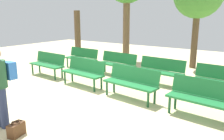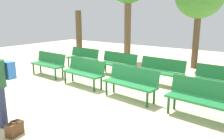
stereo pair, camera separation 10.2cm
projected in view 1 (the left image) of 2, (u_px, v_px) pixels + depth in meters
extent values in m
plane|color=beige|center=(65.00, 107.00, 5.83)|extent=(24.00, 24.00, 0.00)
cube|color=#1E7238|center=(46.00, 65.00, 8.68)|extent=(1.62, 0.54, 0.05)
cube|color=#1E7238|center=(50.00, 58.00, 8.77)|extent=(1.60, 0.22, 0.40)
cylinder|color=#194C28|center=(33.00, 69.00, 9.03)|extent=(0.06, 0.06, 0.40)
cylinder|color=#194C28|center=(55.00, 75.00, 8.19)|extent=(0.06, 0.06, 0.40)
cylinder|color=#194C28|center=(40.00, 68.00, 9.28)|extent=(0.06, 0.06, 0.40)
cylinder|color=#194C28|center=(62.00, 73.00, 8.43)|extent=(0.06, 0.06, 0.40)
cube|color=#1E7238|center=(82.00, 73.00, 7.43)|extent=(1.63, 0.59, 0.05)
cube|color=#1E7238|center=(86.00, 65.00, 7.52)|extent=(1.60, 0.27, 0.40)
cylinder|color=#194C28|center=(65.00, 77.00, 7.80)|extent=(0.06, 0.06, 0.40)
cylinder|color=#194C28|center=(94.00, 85.00, 6.92)|extent=(0.06, 0.06, 0.40)
cylinder|color=#194C28|center=(72.00, 76.00, 8.04)|extent=(0.06, 0.06, 0.40)
cylinder|color=#194C28|center=(101.00, 83.00, 7.16)|extent=(0.06, 0.06, 0.40)
cube|color=#1E7238|center=(130.00, 84.00, 6.27)|extent=(1.64, 0.61, 0.05)
cube|color=#1E7238|center=(134.00, 74.00, 6.36)|extent=(1.60, 0.29, 0.40)
cylinder|color=#194C28|center=(107.00, 88.00, 6.65)|extent=(0.06, 0.06, 0.40)
cylinder|color=#194C28|center=(148.00, 100.00, 5.75)|extent=(0.06, 0.06, 0.40)
cylinder|color=#194C28|center=(114.00, 86.00, 6.88)|extent=(0.06, 0.06, 0.40)
cylinder|color=#194C28|center=(155.00, 96.00, 5.99)|extent=(0.06, 0.06, 0.40)
cube|color=#1E7238|center=(203.00, 101.00, 5.05)|extent=(1.63, 0.57, 0.05)
cube|color=#1E7238|center=(207.00, 88.00, 5.14)|extent=(1.60, 0.26, 0.40)
cylinder|color=#194C28|center=(169.00, 105.00, 5.41)|extent=(0.06, 0.06, 0.40)
cylinder|color=#194C28|center=(175.00, 101.00, 5.65)|extent=(0.06, 0.06, 0.40)
cube|color=#1E7238|center=(81.00, 59.00, 9.94)|extent=(1.63, 0.55, 0.05)
cube|color=#1E7238|center=(84.00, 53.00, 10.03)|extent=(1.60, 0.23, 0.40)
cylinder|color=#194C28|center=(67.00, 62.00, 10.30)|extent=(0.06, 0.06, 0.40)
cylinder|color=#194C28|center=(90.00, 67.00, 9.44)|extent=(0.06, 0.06, 0.40)
cylinder|color=#194C28|center=(73.00, 61.00, 10.54)|extent=(0.06, 0.06, 0.40)
cylinder|color=#194C28|center=(95.00, 65.00, 9.69)|extent=(0.06, 0.06, 0.40)
cube|color=#1E7238|center=(116.00, 65.00, 8.73)|extent=(1.63, 0.58, 0.05)
cube|color=#1E7238|center=(119.00, 58.00, 8.83)|extent=(1.60, 0.27, 0.40)
cylinder|color=#194C28|center=(100.00, 69.00, 9.11)|extent=(0.06, 0.06, 0.40)
cylinder|color=#194C28|center=(128.00, 74.00, 8.23)|extent=(0.06, 0.06, 0.40)
cylinder|color=#194C28|center=(105.00, 67.00, 9.34)|extent=(0.06, 0.06, 0.40)
cylinder|color=#194C28|center=(133.00, 73.00, 8.47)|extent=(0.06, 0.06, 0.40)
cube|color=#1E7238|center=(159.00, 72.00, 7.59)|extent=(1.63, 0.55, 0.05)
cube|color=#1E7238|center=(162.00, 64.00, 7.68)|extent=(1.60, 0.23, 0.40)
cylinder|color=#194C28|center=(139.00, 76.00, 7.95)|extent=(0.06, 0.06, 0.40)
cylinder|color=#194C28|center=(177.00, 84.00, 7.09)|extent=(0.06, 0.06, 0.40)
cylinder|color=#194C28|center=(143.00, 75.00, 8.19)|extent=(0.06, 0.06, 0.40)
cylinder|color=#194C28|center=(181.00, 81.00, 7.33)|extent=(0.06, 0.06, 0.40)
cube|color=#1E7238|center=(222.00, 83.00, 6.38)|extent=(1.63, 0.55, 0.05)
cylinder|color=#194C28|center=(194.00, 87.00, 6.74)|extent=(0.06, 0.06, 0.40)
cylinder|color=#194C28|center=(198.00, 85.00, 6.98)|extent=(0.06, 0.06, 0.40)
cylinder|color=brown|center=(126.00, 28.00, 11.54)|extent=(0.34, 0.34, 3.24)
cylinder|color=brown|center=(78.00, 36.00, 11.51)|extent=(0.30, 0.30, 2.49)
cylinder|color=brown|center=(195.00, 39.00, 9.91)|extent=(0.27, 0.27, 2.52)
cylinder|color=navy|center=(4.00, 108.00, 4.66)|extent=(0.16, 0.16, 0.85)
cube|color=blue|center=(9.00, 70.00, 4.74)|extent=(0.29, 0.19, 0.36)
cube|color=#4C2D19|center=(16.00, 130.00, 4.39)|extent=(0.25, 0.35, 0.26)
torus|color=#4C2D19|center=(16.00, 122.00, 4.36)|extent=(0.16, 0.16, 0.02)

